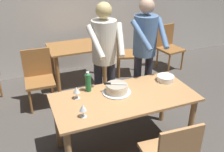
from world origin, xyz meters
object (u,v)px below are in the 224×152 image
(background_chair_0, at_px, (168,45))
(background_chair_1, at_px, (124,51))
(water_bottle, at_px, (88,82))
(cake_on_platter, at_px, (117,89))
(background_chair_3, at_px, (39,76))
(plate_stack, at_px, (165,78))
(wine_glass_near, at_px, (83,108))
(cake_knife, at_px, (111,84))
(person_cutting_cake, at_px, (105,53))
(main_dining_table, at_px, (124,105))
(person_standing_beside, at_px, (145,46))
(wine_glass_far, at_px, (77,90))
(background_table, at_px, (77,54))

(background_chair_0, distance_m, background_chair_1, 0.99)
(water_bottle, relative_size, background_chair_0, 0.28)
(cake_on_platter, bearing_deg, background_chair_3, 120.13)
(plate_stack, relative_size, wine_glass_near, 1.53)
(cake_on_platter, xyz_separation_m, cake_knife, (-0.06, 0.03, 0.06))
(background_chair_0, relative_size, background_chair_3, 1.00)
(wine_glass_near, height_order, person_cutting_cake, person_cutting_cake)
(main_dining_table, distance_m, person_standing_beside, 0.96)
(main_dining_table, relative_size, person_standing_beside, 0.97)
(wine_glass_far, distance_m, background_chair_3, 1.36)
(person_cutting_cake, distance_m, background_chair_3, 1.30)
(wine_glass_far, relative_size, background_table, 0.14)
(cake_on_platter, distance_m, person_standing_beside, 0.86)
(person_standing_beside, bearing_deg, wine_glass_near, -143.74)
(wine_glass_far, bearing_deg, water_bottle, 34.25)
(cake_on_platter, distance_m, cake_knife, 0.10)
(background_chair_3, bearing_deg, background_chair_0, 9.78)
(background_chair_3, bearing_deg, water_bottle, -67.92)
(cake_knife, height_order, background_chair_1, background_chair_1)
(water_bottle, xyz_separation_m, background_chair_0, (2.21, 1.62, -0.37))
(plate_stack, height_order, person_standing_beside, person_standing_beside)
(wine_glass_near, distance_m, background_table, 2.19)
(person_cutting_cake, bearing_deg, wine_glass_far, -139.05)
(person_standing_beside, xyz_separation_m, background_chair_1, (0.28, 1.31, -0.58))
(main_dining_table, xyz_separation_m, person_cutting_cake, (-0.02, 0.60, 0.44))
(cake_knife, bearing_deg, wine_glass_near, -141.06)
(wine_glass_near, bearing_deg, plate_stack, 16.95)
(cake_knife, bearing_deg, background_table, 88.65)
(cake_on_platter, distance_m, background_chair_3, 1.56)
(background_chair_1, height_order, background_chair_3, same)
(cake_knife, xyz_separation_m, water_bottle, (-0.23, 0.13, -0.00))
(wine_glass_far, xyz_separation_m, person_standing_beside, (1.11, 0.46, 0.22))
(wine_glass_near, xyz_separation_m, background_chair_3, (-0.27, 1.64, -0.36))
(background_chair_1, bearing_deg, cake_knife, -118.81)
(main_dining_table, height_order, plate_stack, plate_stack)
(wine_glass_far, bearing_deg, background_chair_0, 36.08)
(plate_stack, xyz_separation_m, water_bottle, (-1.00, 0.12, 0.08))
(plate_stack, height_order, background_chair_3, background_chair_3)
(plate_stack, bearing_deg, background_table, 112.55)
(cake_knife, bearing_deg, person_cutting_cake, 78.32)
(cake_knife, xyz_separation_m, wine_glass_near, (-0.44, -0.35, -0.01))
(wine_glass_far, height_order, background_table, wine_glass_far)
(background_table, xyz_separation_m, background_chair_1, (0.94, 0.03, -0.09))
(cake_knife, distance_m, background_chair_0, 2.67)
(background_chair_0, xyz_separation_m, background_chair_1, (-0.99, 0.03, 0.00))
(plate_stack, height_order, water_bottle, water_bottle)
(person_standing_beside, height_order, background_table, person_standing_beside)
(wine_glass_far, xyz_separation_m, person_cutting_cake, (0.50, 0.43, 0.22))
(plate_stack, height_order, background_table, plate_stack)
(person_standing_beside, xyz_separation_m, background_chair_0, (1.28, 1.27, -0.58))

